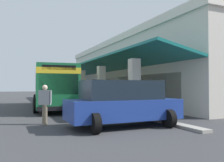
% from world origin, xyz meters
% --- Properties ---
extents(ground, '(120.00, 120.00, 0.00)m').
position_xyz_m(ground, '(0.00, 8.00, 0.00)').
color(ground, '#38383A').
extents(curb_strip, '(32.61, 0.50, 0.12)m').
position_xyz_m(curb_strip, '(1.05, 3.27, 0.06)').
color(curb_strip, '#9E998E').
rests_on(curb_strip, ground).
extents(plaza_building, '(27.48, 17.07, 6.62)m').
position_xyz_m(plaza_building, '(1.05, 12.90, 3.32)').
color(plaza_building, beige).
rests_on(plaza_building, ground).
extents(transit_bus, '(11.39, 3.54, 3.34)m').
position_xyz_m(transit_bus, '(4.61, -0.30, 1.85)').
color(transit_bus, '#196638').
rests_on(transit_bus, ground).
extents(parked_suv_blue, '(2.75, 4.82, 1.97)m').
position_xyz_m(parked_suv_blue, '(14.85, 1.03, 1.02)').
color(parked_suv_blue, navy).
rests_on(parked_suv_blue, ground).
extents(pedestrian, '(0.53, 0.55, 1.79)m').
position_xyz_m(pedestrian, '(12.94, -1.95, 1.02)').
color(pedestrian, '#726651').
rests_on(pedestrian, ground).
extents(potted_palm, '(1.65, 1.82, 2.79)m').
position_xyz_m(potted_palm, '(-5.91, 4.71, 0.76)').
color(potted_palm, gray).
rests_on(potted_palm, ground).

